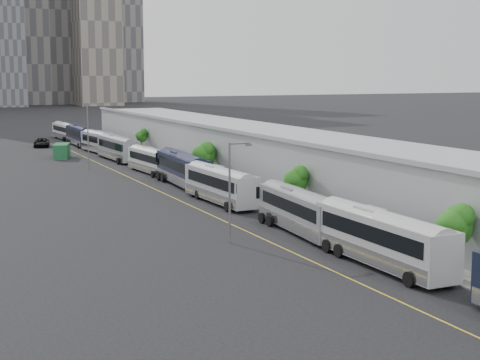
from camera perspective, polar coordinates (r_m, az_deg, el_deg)
sidewalk at (r=74.57m, az=6.06°, el=-2.41°), size 10.00×170.00×0.12m
lane_line at (r=69.90m, az=-1.38°, el=-3.13°), size 0.12×160.00×0.02m
depot at (r=76.11m, az=8.69°, el=0.39°), size 12.45×160.40×7.20m
bus_2 at (r=53.98m, az=10.97°, el=-4.86°), size 3.08×13.93×4.07m
bus_3 at (r=64.54m, az=4.69°, el=-2.68°), size 3.64×13.15×3.80m
bus_4 at (r=78.62m, az=-1.52°, el=-0.64°), size 3.15×13.39×3.89m
bus_5 at (r=91.45m, az=-4.47°, el=0.66°), size 3.59×14.12×4.09m
bus_6 at (r=102.89m, az=-6.91°, el=1.34°), size 3.24×12.10×3.50m
bus_7 at (r=118.51m, az=-9.44°, el=2.29°), size 3.33×13.55×3.93m
bus_8 at (r=129.80m, az=-10.78°, el=2.75°), size 3.92×13.24×3.81m
bus_9 at (r=144.08m, az=-12.32°, el=3.26°), size 2.96×13.31×3.88m
bus_10 at (r=158.61m, az=-13.42°, el=3.61°), size 3.11×12.08×3.50m
tree_1 at (r=52.62m, az=16.28°, el=-3.20°), size 2.58×2.58×4.99m
tree_2 at (r=71.15m, az=4.32°, el=0.10°), size 2.35×2.35×4.93m
tree_3 at (r=91.81m, az=-2.85°, el=2.10°), size 2.95×2.95×5.44m
tree_4 at (r=118.59m, az=-7.64°, el=3.40°), size 1.68×1.68×4.74m
street_lamp_near at (r=59.80m, az=-0.63°, el=-0.39°), size 2.04×0.22×8.31m
street_lamp_far at (r=107.54m, az=-11.63°, el=3.69°), size 2.04×0.22×9.64m
shipping_container at (r=123.72m, az=-13.66°, el=2.20°), size 3.72×5.77×2.37m
suv at (r=143.59m, az=-15.14°, el=2.82°), size 3.93×6.41×1.66m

